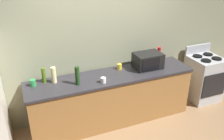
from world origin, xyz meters
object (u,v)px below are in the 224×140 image
bottle_hand_soap (54,75)px  bottle_hot_sauce (159,54)px  stove_range (203,78)px  mug_green (33,83)px  bottle_wine (77,76)px  bottle_olive_oil (44,75)px  mug_yellow (119,67)px  mug_white (103,80)px  microwave (148,61)px

bottle_hand_soap → bottle_hot_sauce: bearing=3.4°
bottle_hot_sauce → stove_range: bearing=-13.9°
bottle_hand_soap → mug_green: (-0.32, 0.01, -0.08)m
bottle_hand_soap → bottle_wine: bearing=-31.6°
bottle_olive_oil → bottle_hot_sauce: bearing=1.3°
bottle_olive_oil → bottle_hand_soap: bottle_hand_soap is taller
bottle_hand_soap → mug_yellow: (1.14, 0.06, -0.08)m
bottle_olive_oil → bottle_wine: bottle_wine is taller
bottle_hot_sauce → mug_white: 1.33m
bottle_olive_oil → mug_green: size_ratio=2.30×
mug_green → mug_yellow: (1.46, 0.05, -0.00)m
mug_yellow → mug_white: bearing=-140.3°
bottle_olive_oil → mug_white: size_ratio=2.78×
bottle_wine → mug_white: bottle_wine is taller
microwave → stove_range: bearing=-2.1°
mug_white → mug_green: bearing=163.3°
bottle_hot_sauce → mug_yellow: bearing=-176.0°
stove_range → bottle_olive_oil: size_ratio=4.44×
bottle_hand_soap → bottle_olive_oil: bearing=154.5°
bottle_hand_soap → mug_white: size_ratio=2.96×
bottle_hand_soap → mug_yellow: bearing=3.0°
stove_range → bottle_olive_oil: bottle_olive_oil is taller
stove_range → bottle_olive_oil: bearing=176.5°
stove_range → bottle_hand_soap: 2.99m
stove_range → bottle_hot_sauce: 1.14m
stove_range → bottle_hand_soap: bearing=177.7°
bottle_hot_sauce → bottle_olive_oil: bearing=-178.7°
mug_white → mug_green: size_ratio=0.83×
mug_yellow → bottle_hot_sauce: bearing=4.0°
bottle_wine → stove_range: bearing=1.8°
microwave → bottle_olive_oil: bearing=175.5°
stove_range → bottle_olive_oil: 3.13m
bottle_wine → mug_green: (-0.64, 0.21, -0.10)m
bottle_hot_sauce → microwave: bearing=-151.1°
microwave → bottle_olive_oil: microwave is taller
bottle_wine → bottle_hot_sauce: bearing=10.9°
bottle_wine → mug_yellow: bearing=17.6°
bottle_hand_soap → stove_range: bearing=-2.3°
bottle_hand_soap → mug_yellow: size_ratio=2.66×
bottle_hot_sauce → mug_green: (-2.29, -0.11, -0.08)m
bottle_olive_oil → mug_yellow: size_ratio=2.50×
microwave → bottle_wine: size_ratio=1.61×
microwave → mug_green: microwave is taller
stove_range → bottle_olive_oil: (-3.07, 0.19, 0.56)m
bottle_wine → mug_white: (0.38, -0.10, -0.10)m
stove_range → microwave: bearing=177.9°
bottle_olive_oil → mug_white: (0.85, -0.37, -0.08)m
microwave → mug_white: size_ratio=5.48×
stove_range → bottle_hot_sauce: bearing=166.1°
mug_yellow → bottle_olive_oil: bearing=179.6°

